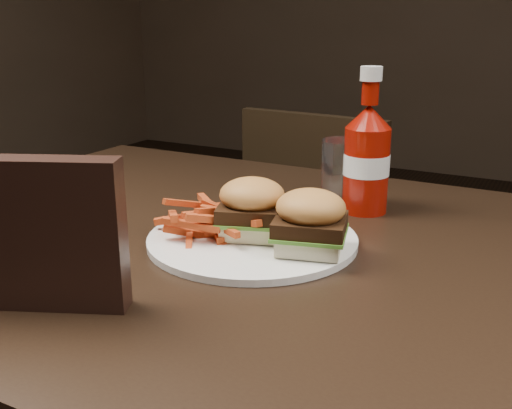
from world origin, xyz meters
The scene contains 8 objects.
dining_table centered at (0.00, 0.00, 0.73)m, with size 1.20×0.80×0.04m, color black.
chair_far centered at (-0.18, 0.74, 0.43)m, with size 0.37×0.37×0.04m, color black.
plate centered at (-0.03, -0.01, 0.76)m, with size 0.27×0.27×0.01m, color white.
sandwich_half_a centered at (-0.04, -0.01, 0.77)m, with size 0.08×0.07×0.02m, color beige.
sandwich_half_b centered at (0.05, -0.02, 0.77)m, with size 0.08×0.07×0.02m, color beige.
fries_pile centered at (-0.09, -0.02, 0.78)m, with size 0.12×0.12×0.05m, color #B33C23, non-canonical shape.
ketchup_bottle centered at (0.05, 0.19, 0.81)m, with size 0.07×0.07×0.14m, color maroon.
tumbler centered at (0.01, 0.20, 0.81)m, with size 0.06×0.06×0.10m, color white.
Camera 1 is at (0.32, -0.65, 1.03)m, focal length 42.00 mm.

